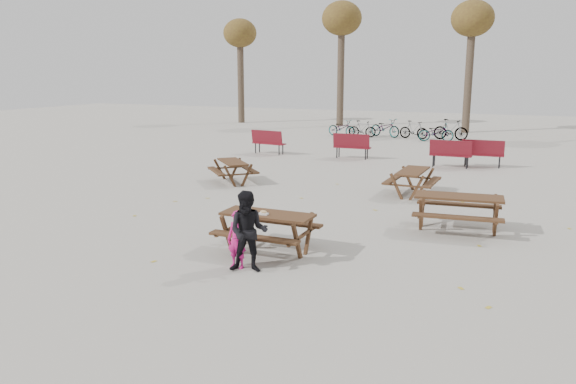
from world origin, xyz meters
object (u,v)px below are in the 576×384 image
at_px(picnic_table_east, 458,213).
at_px(picnic_table_far, 412,183).
at_px(child, 237,240).
at_px(main_picnic_table, 268,223).
at_px(soda_bottle, 250,210).
at_px(picnic_table_north, 233,172).
at_px(food_tray, 264,214).
at_px(adult, 248,232).

bearing_deg(picnic_table_east, picnic_table_far, 110.80).
relative_size(child, picnic_table_east, 0.56).
height_order(main_picnic_table, picnic_table_east, picnic_table_east).
distance_m(soda_bottle, picnic_table_far, 6.76).
distance_m(main_picnic_table, picnic_table_far, 6.52).
bearing_deg(picnic_table_north, picnic_table_east, 24.31).
height_order(main_picnic_table, picnic_table_north, main_picnic_table).
height_order(food_tray, picnic_table_north, food_tray).
distance_m(adult, picnic_table_far, 7.62).
height_order(picnic_table_north, picnic_table_far, picnic_table_far).
bearing_deg(soda_bottle, picnic_table_east, 41.44).
bearing_deg(adult, picnic_table_far, 62.04).
height_order(food_tray, adult, adult).
xyz_separation_m(child, picnic_table_far, (1.65, 7.40, -0.17)).
bearing_deg(picnic_table_far, soda_bottle, 165.35).
relative_size(soda_bottle, child, 0.16).
distance_m(main_picnic_table, picnic_table_east, 4.40).
bearing_deg(picnic_table_east, adult, -132.29).
height_order(main_picnic_table, food_tray, food_tray).
bearing_deg(food_tray, adult, -78.75).
bearing_deg(main_picnic_table, soda_bottle, -153.19).
height_order(food_tray, soda_bottle, soda_bottle).
relative_size(adult, picnic_table_north, 0.91).
height_order(soda_bottle, picnic_table_north, soda_bottle).
bearing_deg(main_picnic_table, picnic_table_east, 42.56).
relative_size(main_picnic_table, child, 1.71).
height_order(food_tray, child, child).
relative_size(main_picnic_table, soda_bottle, 10.59).
relative_size(food_tray, child, 0.17).
bearing_deg(picnic_table_far, picnic_table_east, -152.00).
distance_m(picnic_table_east, picnic_table_far, 3.75).
bearing_deg(picnic_table_far, adult, 170.98).
relative_size(soda_bottle, adult, 0.12).
bearing_deg(picnic_table_north, soda_bottle, -12.13).
height_order(child, picnic_table_east, child).
height_order(food_tray, picnic_table_far, food_tray).
bearing_deg(adult, main_picnic_table, 81.50).
bearing_deg(picnic_table_far, child, 168.81).
bearing_deg(picnic_table_north, food_tray, -10.14).
bearing_deg(soda_bottle, child, -77.05).
height_order(main_picnic_table, picnic_table_far, main_picnic_table).
height_order(picnic_table_east, picnic_table_far, picnic_table_east).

